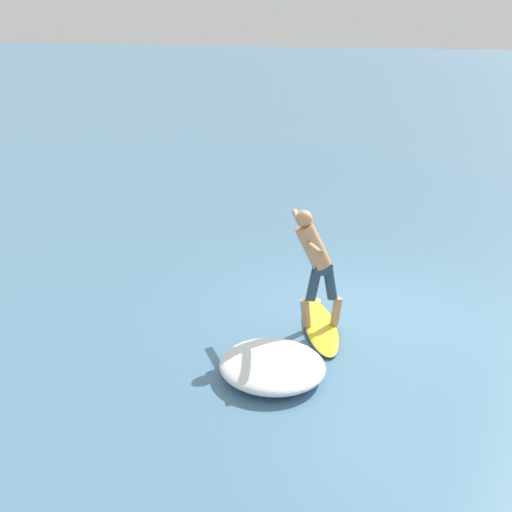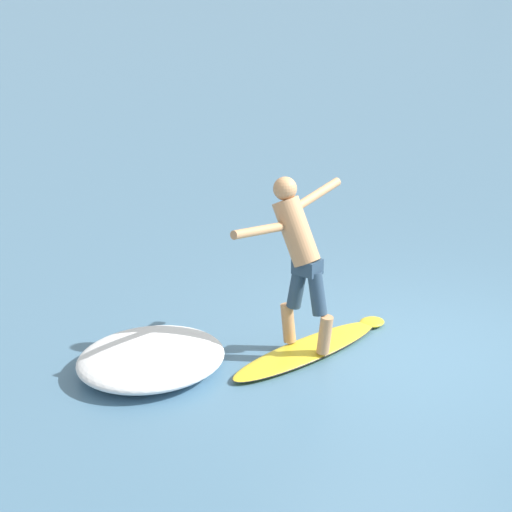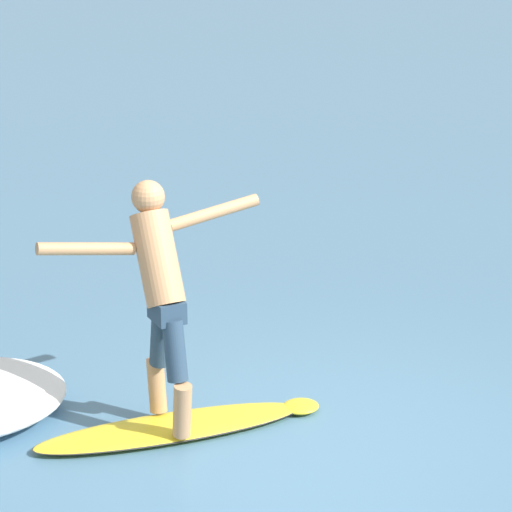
{
  "view_description": "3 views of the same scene",
  "coord_description": "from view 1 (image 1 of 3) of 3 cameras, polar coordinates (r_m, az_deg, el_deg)",
  "views": [
    {
      "loc": [
        -10.43,
        -2.06,
        4.42
      ],
      "look_at": [
        -1.27,
        1.28,
        1.14
      ],
      "focal_mm": 50.0,
      "sensor_mm": 36.0,
      "label": 1
    },
    {
      "loc": [
        -5.64,
        -9.9,
        5.41
      ],
      "look_at": [
        -1.16,
        1.29,
        0.77
      ],
      "focal_mm": 85.0,
      "sensor_mm": 36.0,
      "label": 2
    },
    {
      "loc": [
        -0.05,
        -7.54,
        4.18
      ],
      "look_at": [
        -0.38,
        1.29,
        1.05
      ],
      "focal_mm": 85.0,
      "sensor_mm": 36.0,
      "label": 3
    }
  ],
  "objects": [
    {
      "name": "surfer",
      "position": [
        10.27,
        4.71,
        -0.16
      ],
      "size": [
        1.51,
        0.98,
        1.77
      ],
      "color": "tan",
      "rests_on": "surfboard"
    },
    {
      "name": "ground_plane",
      "position": [
        11.52,
        8.17,
        -4.2
      ],
      "size": [
        200.0,
        200.0,
        0.0
      ],
      "primitive_type": "plane",
      "color": "teal"
    },
    {
      "name": "surfboard",
      "position": [
        10.73,
        5.16,
        -5.6
      ],
      "size": [
        2.16,
        1.21,
        0.22
      ],
      "color": "yellow",
      "rests_on": "ground"
    },
    {
      "name": "wave_foam_at_tail",
      "position": [
        9.33,
        1.31,
        -8.75
      ],
      "size": [
        2.04,
        1.95,
        0.27
      ],
      "color": "white",
      "rests_on": "ground"
    }
  ]
}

